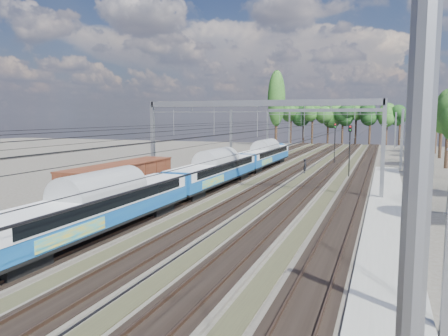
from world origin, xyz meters
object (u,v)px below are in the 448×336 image
(emu_train, at_px, (215,167))
(freight_boxcar, at_px, (121,181))
(worker, at_px, (305,166))
(signal_near, at_px, (335,138))
(signal_far, at_px, (350,145))
(lamp_post, at_px, (397,307))

(emu_train, distance_m, freight_boxcar, 11.06)
(emu_train, relative_size, worker, 30.05)
(emu_train, xyz_separation_m, signal_near, (8.78, 28.63, 1.67))
(worker, distance_m, signal_far, 6.78)
(freight_boxcar, distance_m, worker, 28.23)
(lamp_post, bearing_deg, freight_boxcar, 117.25)
(emu_train, distance_m, worker, 17.22)
(lamp_post, bearing_deg, signal_near, 86.47)
(emu_train, distance_m, signal_near, 29.99)
(freight_boxcar, bearing_deg, signal_near, 71.07)
(freight_boxcar, xyz_separation_m, signal_near, (13.28, 38.73, 1.97))
(lamp_post, bearing_deg, worker, 90.48)
(signal_near, distance_m, lamp_post, 66.49)
(worker, bearing_deg, signal_near, -17.91)
(worker, xyz_separation_m, lamp_post, (9.86, -53.33, 4.95))
(emu_train, bearing_deg, lamp_post, -66.50)
(emu_train, height_order, freight_boxcar, emu_train)
(worker, xyz_separation_m, signal_near, (2.38, 12.71, 3.07))
(freight_boxcar, relative_size, worker, 6.80)
(emu_train, relative_size, signal_near, 9.14)
(emu_train, relative_size, lamp_post, 5.38)
(signal_near, relative_size, lamp_post, 0.59)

